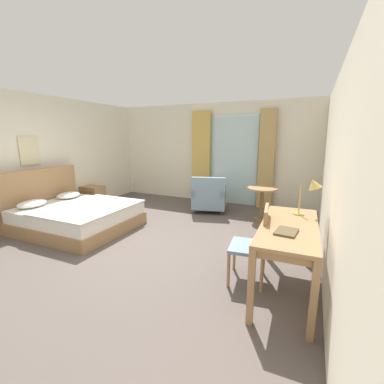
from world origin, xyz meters
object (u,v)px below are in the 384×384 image
(bed, at_px, (76,215))
(desk_chair, at_px, (255,241))
(writing_desk, at_px, (289,233))
(round_cafe_table, at_px, (262,196))
(closed_book, at_px, (286,232))
(armchair_by_window, at_px, (209,197))
(framed_picture, at_px, (29,151))
(nightstand, at_px, (93,196))
(desk_lamp, at_px, (312,187))

(bed, distance_m, desk_chair, 3.47)
(writing_desk, relative_size, round_cafe_table, 2.15)
(writing_desk, relative_size, closed_book, 5.45)
(armchair_by_window, relative_size, round_cafe_table, 1.34)
(bed, xyz_separation_m, framed_picture, (-1.11, 0.00, 1.17))
(writing_desk, xyz_separation_m, desk_chair, (-0.36, 0.04, -0.17))
(bed, xyz_separation_m, writing_desk, (3.79, -0.47, 0.43))
(writing_desk, relative_size, desk_chair, 1.58)
(bed, xyz_separation_m, armchair_by_window, (1.87, 2.11, 0.07))
(bed, height_order, desk_chair, bed)
(writing_desk, distance_m, armchair_by_window, 3.23)
(writing_desk, bearing_deg, bed, 172.88)
(writing_desk, bearing_deg, framed_picture, 174.47)
(round_cafe_table, bearing_deg, desk_chair, -81.81)
(bed, bearing_deg, armchair_by_window, 48.39)
(writing_desk, xyz_separation_m, armchair_by_window, (-1.91, 2.58, -0.35))
(bed, relative_size, armchair_by_window, 2.17)
(desk_chair, relative_size, round_cafe_table, 1.36)
(bed, relative_size, framed_picture, 3.62)
(writing_desk, height_order, armchair_by_window, armchair_by_window)
(writing_desk, bearing_deg, nightstand, 159.29)
(bed, relative_size, nightstand, 3.80)
(round_cafe_table, height_order, framed_picture, framed_picture)
(desk_lamp, distance_m, closed_book, 0.81)
(armchair_by_window, height_order, round_cafe_table, armchair_by_window)
(writing_desk, height_order, framed_picture, framed_picture)
(bed, distance_m, nightstand, 1.55)
(nightstand, relative_size, armchair_by_window, 0.57)
(bed, height_order, armchair_by_window, bed)
(bed, distance_m, desk_lamp, 4.07)
(desk_lamp, height_order, closed_book, desk_lamp)
(closed_book, distance_m, armchair_by_window, 3.46)
(armchair_by_window, height_order, framed_picture, framed_picture)
(armchair_by_window, bearing_deg, round_cafe_table, -5.59)
(armchair_by_window, xyz_separation_m, round_cafe_table, (1.21, -0.12, 0.17))
(bed, bearing_deg, writing_desk, -7.12)
(framed_picture, bearing_deg, desk_chair, -5.45)
(desk_lamp, bearing_deg, nightstand, 164.79)
(round_cafe_table, bearing_deg, framed_picture, -154.57)
(nightstand, xyz_separation_m, armchair_by_window, (2.74, 0.82, 0.07))
(desk_lamp, bearing_deg, writing_desk, -113.13)
(desk_chair, height_order, armchair_by_window, desk_chair)
(nightstand, height_order, closed_book, closed_book)
(framed_picture, bearing_deg, round_cafe_table, 25.43)
(writing_desk, height_order, desk_chair, desk_chair)
(writing_desk, bearing_deg, desk_lamp, 66.87)
(desk_chair, bearing_deg, armchair_by_window, 121.44)
(nightstand, relative_size, desk_lamp, 1.12)
(desk_chair, bearing_deg, bed, 172.82)
(nightstand, distance_m, desk_lamp, 5.10)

